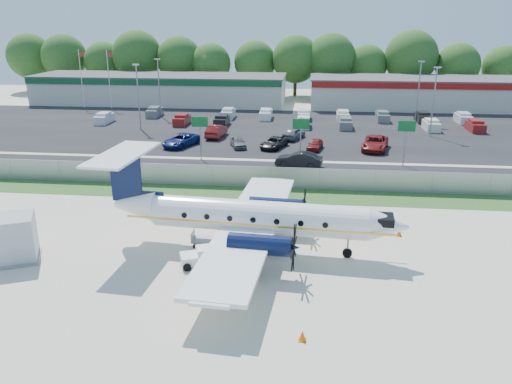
# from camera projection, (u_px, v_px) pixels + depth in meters

# --- Properties ---
(ground) EXTENTS (170.00, 170.00, 0.00)m
(ground) POSITION_uv_depth(u_px,v_px,m) (246.00, 254.00, 33.27)
(ground) COLOR beige
(ground) RESTS_ON ground
(grass_verge) EXTENTS (170.00, 4.00, 0.02)m
(grass_verge) POSITION_uv_depth(u_px,v_px,m) (263.00, 194.00, 44.55)
(grass_verge) COLOR #2D561E
(grass_verge) RESTS_ON ground
(access_road) EXTENTS (170.00, 8.00, 0.02)m
(access_road) POSITION_uv_depth(u_px,v_px,m) (270.00, 172.00, 51.13)
(access_road) COLOR black
(access_road) RESTS_ON ground
(parking_lot) EXTENTS (170.00, 32.00, 0.02)m
(parking_lot) POSITION_uv_depth(u_px,v_px,m) (282.00, 130.00, 70.86)
(parking_lot) COLOR black
(parking_lot) RESTS_ON ground
(perimeter_fence) EXTENTS (120.00, 0.06, 1.99)m
(perimeter_fence) POSITION_uv_depth(u_px,v_px,m) (265.00, 177.00, 46.10)
(perimeter_fence) COLOR gray
(perimeter_fence) RESTS_ON ground
(building_west) EXTENTS (46.40, 12.40, 5.24)m
(building_west) POSITION_uv_depth(u_px,v_px,m) (161.00, 89.00, 93.11)
(building_west) COLOR beige
(building_west) RESTS_ON ground
(building_east) EXTENTS (44.40, 12.40, 5.24)m
(building_east) POSITION_uv_depth(u_px,v_px,m) (436.00, 93.00, 88.01)
(building_east) COLOR beige
(building_east) RESTS_ON ground
(sign_left) EXTENTS (1.80, 0.26, 5.00)m
(sign_left) POSITION_uv_depth(u_px,v_px,m) (200.00, 128.00, 54.44)
(sign_left) COLOR gray
(sign_left) RESTS_ON ground
(sign_mid) EXTENTS (1.80, 0.26, 5.00)m
(sign_mid) POSITION_uv_depth(u_px,v_px,m) (301.00, 130.00, 53.32)
(sign_mid) COLOR gray
(sign_mid) RESTS_ON ground
(sign_right) EXTENTS (1.80, 0.26, 5.00)m
(sign_right) POSITION_uv_depth(u_px,v_px,m) (406.00, 133.00, 52.20)
(sign_right) COLOR gray
(sign_right) RESTS_ON ground
(flagpole_west) EXTENTS (1.06, 0.12, 10.00)m
(flagpole_west) POSITION_uv_depth(u_px,v_px,m) (81.00, 75.00, 86.78)
(flagpole_west) COLOR white
(flagpole_west) RESTS_ON ground
(flagpole_east) EXTENTS (1.06, 0.12, 10.00)m
(flagpole_east) POSITION_uv_depth(u_px,v_px,m) (109.00, 76.00, 86.27)
(flagpole_east) COLOR white
(flagpole_east) RESTS_ON ground
(light_pole_nw) EXTENTS (0.90, 0.35, 9.09)m
(light_pole_nw) POSITION_uv_depth(u_px,v_px,m) (138.00, 93.00, 69.32)
(light_pole_nw) COLOR gray
(light_pole_nw) RESTS_ON ground
(light_pole_ne) EXTENTS (0.90, 0.35, 9.09)m
(light_pole_ne) POSITION_uv_depth(u_px,v_px,m) (434.00, 97.00, 65.24)
(light_pole_ne) COLOR gray
(light_pole_ne) RESTS_ON ground
(light_pole_sw) EXTENTS (0.90, 0.35, 9.09)m
(light_pole_sw) POSITION_uv_depth(u_px,v_px,m) (159.00, 84.00, 78.72)
(light_pole_sw) COLOR gray
(light_pole_sw) RESTS_ON ground
(light_pole_se) EXTENTS (0.90, 0.35, 9.09)m
(light_pole_se) POSITION_uv_depth(u_px,v_px,m) (419.00, 87.00, 74.64)
(light_pole_se) COLOR gray
(light_pole_se) RESTS_ON ground
(tree_line) EXTENTS (112.00, 6.00, 14.00)m
(tree_line) POSITION_uv_depth(u_px,v_px,m) (292.00, 96.00, 102.82)
(tree_line) COLOR #254F17
(tree_line) RESTS_ON ground
(aircraft) EXTENTS (20.54, 20.24, 6.34)m
(aircraft) POSITION_uv_depth(u_px,v_px,m) (252.00, 216.00, 33.05)
(aircraft) COLOR white
(aircraft) RESTS_ON ground
(pushback_tug) EXTENTS (2.46, 2.16, 1.15)m
(pushback_tug) POSITION_uv_depth(u_px,v_px,m) (199.00, 257.00, 31.62)
(pushback_tug) COLOR white
(pushback_tug) RESTS_ON ground
(baggage_cart_near) EXTENTS (1.93, 1.21, 0.99)m
(baggage_cart_near) POSITION_uv_depth(u_px,v_px,m) (206.00, 239.00, 34.34)
(baggage_cart_near) COLOR gray
(baggage_cart_near) RESTS_ON ground
(baggage_cart_far) EXTENTS (2.31, 1.66, 1.10)m
(baggage_cart_far) POSITION_uv_depth(u_px,v_px,m) (275.00, 244.00, 33.49)
(baggage_cart_far) COLOR gray
(baggage_cart_far) RESTS_ON ground
(service_container) EXTENTS (3.56, 3.56, 2.99)m
(service_container) POSITION_uv_depth(u_px,v_px,m) (15.00, 240.00, 32.03)
(service_container) COLOR #B0B1B7
(service_container) RESTS_ON ground
(cone_nose) EXTENTS (0.41, 0.41, 0.58)m
(cone_nose) POSITION_uv_depth(u_px,v_px,m) (399.00, 232.00, 35.96)
(cone_nose) COLOR #EC6307
(cone_nose) RESTS_ON ground
(cone_port_wing) EXTENTS (0.40, 0.40, 0.57)m
(cone_port_wing) POSITION_uv_depth(u_px,v_px,m) (302.00, 336.00, 24.18)
(cone_port_wing) COLOR #EC6307
(cone_port_wing) RESTS_ON ground
(cone_starboard_wing) EXTENTS (0.38, 0.38, 0.54)m
(cone_starboard_wing) POSITION_uv_depth(u_px,v_px,m) (208.00, 210.00, 40.11)
(cone_starboard_wing) COLOR #EC6307
(cone_starboard_wing) RESTS_ON ground
(road_car_west) EXTENTS (4.24, 2.40, 1.32)m
(road_car_west) POSITION_uv_depth(u_px,v_px,m) (118.00, 170.00, 51.86)
(road_car_west) COLOR maroon
(road_car_west) RESTS_ON ground
(road_car_mid) EXTENTS (5.13, 2.53, 1.62)m
(road_car_mid) POSITION_uv_depth(u_px,v_px,m) (299.00, 167.00, 52.89)
(road_car_mid) COLOR black
(road_car_mid) RESTS_ON ground
(parked_car_a) EXTENTS (4.36, 6.11, 1.55)m
(parked_car_a) POSITION_uv_depth(u_px,v_px,m) (181.00, 146.00, 61.60)
(parked_car_a) COLOR navy
(parked_car_a) RESTS_ON ground
(parked_car_b) EXTENTS (2.72, 4.19, 1.33)m
(parked_car_b) POSITION_uv_depth(u_px,v_px,m) (238.00, 147.00, 61.10)
(parked_car_b) COLOR #595B5E
(parked_car_b) RESTS_ON ground
(parked_car_c) EXTENTS (3.63, 5.24, 1.33)m
(parked_car_c) POSITION_uv_depth(u_px,v_px,m) (274.00, 148.00, 60.79)
(parked_car_c) COLOR black
(parked_car_c) RESTS_ON ground
(parked_car_d) EXTENTS (2.27, 4.04, 1.30)m
(parked_car_d) POSITION_uv_depth(u_px,v_px,m) (315.00, 150.00, 59.98)
(parked_car_d) COLOR maroon
(parked_car_d) RESTS_ON ground
(parked_car_e) EXTENTS (3.96, 6.43, 1.66)m
(parked_car_e) POSITION_uv_depth(u_px,v_px,m) (375.00, 150.00, 59.90)
(parked_car_e) COLOR maroon
(parked_car_e) RESTS_ON ground
(parked_car_f) EXTENTS (2.28, 5.28, 1.69)m
(parked_car_f) POSITION_uv_depth(u_px,v_px,m) (217.00, 137.00, 66.40)
(parked_car_f) COLOR maroon
(parked_car_f) RESTS_ON ground
(parked_car_g) EXTENTS (3.29, 4.85, 1.53)m
(parked_car_g) POSITION_uv_depth(u_px,v_px,m) (294.00, 139.00, 65.36)
(parked_car_g) COLOR #595B5E
(parked_car_g) RESTS_ON ground
(far_parking_rows) EXTENTS (56.00, 10.00, 1.60)m
(far_parking_rows) POSITION_uv_depth(u_px,v_px,m) (284.00, 123.00, 75.56)
(far_parking_rows) COLOR gray
(far_parking_rows) RESTS_ON ground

